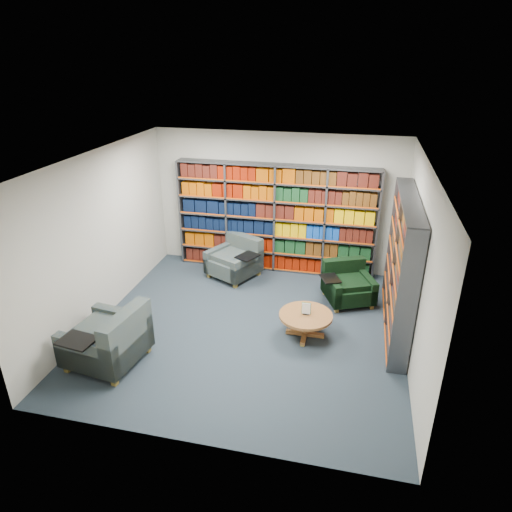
% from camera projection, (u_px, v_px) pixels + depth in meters
% --- Properties ---
extents(room_shell, '(5.02, 5.02, 2.82)m').
position_uv_depth(room_shell, '(247.00, 251.00, 6.99)').
color(room_shell, '#1B2430').
rests_on(room_shell, ground).
extents(bookshelf_back, '(4.00, 0.28, 2.20)m').
position_uv_depth(bookshelf_back, '(275.00, 219.00, 9.19)').
color(bookshelf_back, '#47494F').
rests_on(bookshelf_back, ground).
extents(bookshelf_right, '(0.28, 2.50, 2.20)m').
position_uv_depth(bookshelf_right, '(401.00, 267.00, 7.17)').
color(bookshelf_right, '#47494F').
rests_on(bookshelf_right, ground).
extents(chair_teal_left, '(1.17, 1.16, 0.79)m').
position_uv_depth(chair_teal_left, '(237.00, 260.00, 9.24)').
color(chair_teal_left, '#041A3C').
rests_on(chair_teal_left, ground).
extents(chair_green_right, '(1.06, 1.04, 0.72)m').
position_uv_depth(chair_green_right, '(347.00, 285.00, 8.32)').
color(chair_green_right, black).
rests_on(chair_green_right, ground).
extents(chair_teal_front, '(1.11, 1.23, 0.90)m').
position_uv_depth(chair_teal_front, '(111.00, 342.00, 6.58)').
color(chair_teal_front, '#041A3C').
rests_on(chair_teal_front, ground).
extents(coffee_table, '(0.85, 0.85, 0.60)m').
position_uv_depth(coffee_table, '(306.00, 319.00, 7.24)').
color(coffee_table, olive).
rests_on(coffee_table, ground).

